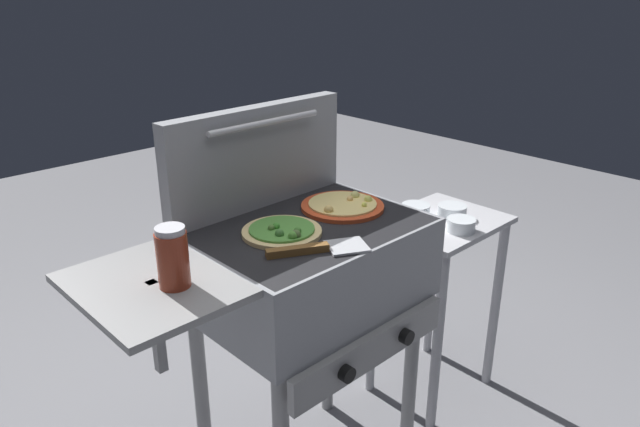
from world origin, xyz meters
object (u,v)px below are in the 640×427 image
Objects in this scene: prep_table at (438,270)px; topping_bowl_middle at (416,211)px; grill at (305,273)px; topping_bowl_far at (461,225)px; pizza_veggie at (283,232)px; pizza_cheese at (343,205)px; sauce_jar at (173,257)px; topping_bowl_near at (452,212)px; spatula at (318,249)px.

topping_bowl_middle is (-0.05, 0.08, 0.23)m from prep_table.
grill is 0.64m from topping_bowl_far.
topping_bowl_far is (-0.04, -0.11, 0.23)m from prep_table.
pizza_veggie is at bearing 171.93° from topping_bowl_far.
topping_bowl_middle is (-0.00, 0.19, -0.00)m from topping_bowl_far.
pizza_veggie is 0.30× the size of prep_table.
prep_table is (0.75, 0.01, -0.39)m from pizza_veggie.
pizza_cheese is 0.62m from sauce_jar.
pizza_veggie is at bearing 179.61° from topping_bowl_near.
grill is 9.25× the size of topping_bowl_middle.
pizza_cheese is 0.31m from spatula.
pizza_veggie is at bearing -172.67° from topping_bowl_middle.
pizza_veggie is 0.73m from topping_bowl_middle.
sauce_jar is 1.17m from topping_bowl_near.
prep_table is 7.02× the size of topping_bowl_middle.
pizza_veggie is at bearing 7.35° from sauce_jar.
spatula is 2.62× the size of topping_bowl_far.
topping_bowl_far is at bearing -9.23° from grill.
pizza_veggie reaches higher than topping_bowl_far.
topping_bowl_far and topping_bowl_middle have the same top height.
pizza_cheese is 2.37× the size of topping_bowl_near.
sauce_jar is at bearing -173.41° from pizza_cheese.
prep_table is at bearing 164.85° from topping_bowl_near.
pizza_cheese is 1.74× the size of sauce_jar.
grill is 3.73× the size of spatula.
topping_bowl_near is (0.54, -0.03, -0.16)m from pizza_cheese.
grill is 0.71m from prep_table.
topping_bowl_middle is at bearing 8.35° from pizza_cheese.
pizza_veggie is 0.81m from topping_bowl_near.
spatula is at bearing -90.87° from pizza_veggie.
sauce_jar is at bearing -172.66° from topping_bowl_middle.
sauce_jar reaches higher than spatula.
pizza_veggie is at bearing -174.47° from pizza_cheese.
sauce_jar is 0.37m from spatula.
sauce_jar is 0.55× the size of spatula.
spatula is at bearing -119.99° from grill.
grill reaches higher than topping_bowl_middle.
prep_table is 6.96× the size of topping_bowl_near.
topping_bowl_far is at bearing -2.95° from sauce_jar.
spatula is at bearing -147.57° from pizza_cheese.
topping_bowl_near and topping_bowl_middle have the same top height.
grill reaches higher than topping_bowl_near.
sauce_jar is 1.20m from prep_table.
pizza_cheese reaches higher than topping_bowl_middle.
spatula is at bearing -176.94° from topping_bowl_far.
pizza_cheese is at bearing 176.81° from topping_bowl_near.
pizza_cheese is at bearing 6.59° from sauce_jar.
pizza_cheese is 0.63m from prep_table.
pizza_veggie is 1.51× the size of sauce_jar.
pizza_cheese is at bearing 32.43° from spatula.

